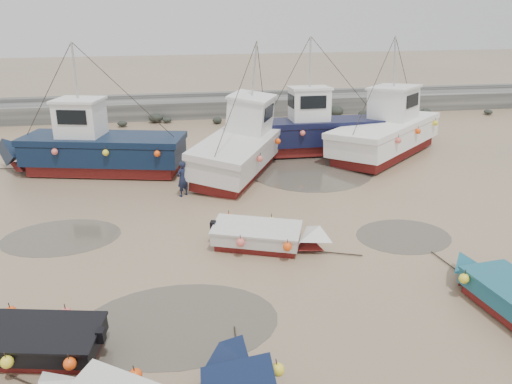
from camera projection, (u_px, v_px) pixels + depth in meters
ground at (293, 269)px, 16.26m from camera, size 120.00×120.00×0.00m
seawall at (228, 107)px, 36.19m from camera, size 60.00×4.92×1.50m
puddle_a at (179, 323)px, 13.60m from camera, size 5.47×5.47×0.01m
puddle_b at (403, 236)px, 18.41m from camera, size 3.52×3.52×0.01m
puddle_c at (61, 237)px, 18.33m from camera, size 4.29×4.29×0.01m
puddle_d at (306, 165)px, 25.89m from camera, size 6.81×6.81×0.01m
dinghy_4 at (11, 337)px, 12.18m from camera, size 5.99×2.43×1.43m
dinghy_5 at (267, 234)px, 17.35m from camera, size 5.14×2.69×1.43m
cabin_boat_0 at (91, 147)px, 24.49m from camera, size 10.96×4.63×6.22m
cabin_boat_1 at (243, 143)px, 25.16m from camera, size 6.44×10.42×6.22m
cabin_boat_2 at (314, 129)px, 27.41m from camera, size 9.75×2.92×6.22m
cabin_boat_3 at (391, 130)px, 27.37m from camera, size 9.02×8.09×6.22m
person at (183, 196)px, 22.05m from camera, size 0.70×0.68×1.61m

